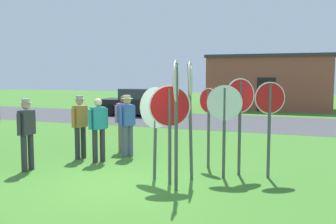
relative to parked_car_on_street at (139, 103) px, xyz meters
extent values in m
plane|color=#3D7528|center=(5.55, -12.66, -0.69)|extent=(80.00, 80.00, 0.00)
cube|color=#424247|center=(5.55, -1.10, -0.68)|extent=(60.00, 6.40, 0.01)
cube|color=brown|center=(6.34, 6.89, 1.00)|extent=(7.75, 3.79, 3.37)
cube|color=#383333|center=(6.34, 6.89, 2.78)|extent=(7.95, 3.99, 0.20)
cube|color=black|center=(6.34, 4.97, 0.36)|extent=(1.10, 0.08, 2.10)
cube|color=black|center=(-0.06, 0.00, -0.16)|extent=(4.31, 1.82, 0.76)
cube|color=#2D333D|center=(0.19, 0.00, 0.52)|extent=(2.24, 1.54, 0.60)
cylinder|color=black|center=(-1.40, -0.89, -0.37)|extent=(0.64, 0.22, 0.64)
cylinder|color=black|center=(-1.39, 0.91, -0.37)|extent=(0.64, 0.22, 0.64)
cylinder|color=black|center=(1.27, -0.91, -0.37)|extent=(0.64, 0.22, 0.64)
cylinder|color=black|center=(1.28, 0.89, -0.37)|extent=(0.64, 0.22, 0.64)
cylinder|color=#474C4C|center=(7.43, -11.32, 0.32)|extent=(0.09, 0.14, 2.01)
cylinder|color=white|center=(7.43, -11.32, 1.00)|extent=(0.78, 0.17, 0.78)
cylinder|color=red|center=(7.43, -11.31, 1.00)|extent=(0.72, 0.16, 0.73)
cylinder|color=#474C4C|center=(6.84, -10.47, 0.28)|extent=(0.09, 0.09, 1.93)
cylinder|color=white|center=(6.84, -10.47, 0.98)|extent=(0.56, 0.30, 0.63)
cylinder|color=red|center=(6.84, -10.48, 0.98)|extent=(0.52, 0.28, 0.58)
cylinder|color=#474C4C|center=(8.36, -10.97, 0.36)|extent=(0.10, 0.10, 2.09)
cylinder|color=white|center=(8.36, -10.97, 1.11)|extent=(0.62, 0.38, 0.71)
cylinder|color=red|center=(8.37, -10.98, 1.11)|extent=(0.57, 0.35, 0.66)
cylinder|color=#474C4C|center=(6.48, -12.25, 0.32)|extent=(0.09, 0.09, 2.03)
cylinder|color=white|center=(6.48, -12.25, 0.97)|extent=(0.79, 0.42, 0.88)
cylinder|color=red|center=(6.49, -12.26, 0.97)|extent=(0.73, 0.39, 0.82)
cylinder|color=#474C4C|center=(6.76, -11.72, 0.58)|extent=(0.15, 0.10, 2.54)
cylinder|color=white|center=(6.76, -11.72, 1.54)|extent=(0.18, 0.74, 0.75)
cylinder|color=red|center=(6.75, -11.73, 1.54)|extent=(0.17, 0.69, 0.70)
cylinder|color=#474C4C|center=(6.76, -12.61, 0.58)|extent=(0.08, 0.08, 2.53)
cylinder|color=white|center=(6.76, -12.61, 1.50)|extent=(0.19, 0.81, 0.82)
cylinder|color=red|center=(6.75, -12.62, 1.50)|extent=(0.18, 0.75, 0.76)
cylinder|color=#474C4C|center=(7.70, -10.97, 0.39)|extent=(0.10, 0.10, 2.16)
cylinder|color=white|center=(7.70, -10.97, 1.14)|extent=(0.54, 0.59, 0.79)
cylinder|color=red|center=(7.71, -10.97, 1.14)|extent=(0.51, 0.55, 0.73)
cylinder|color=#474C4C|center=(6.02, -11.93, 0.29)|extent=(0.11, 0.15, 1.96)
cylinder|color=white|center=(6.02, -11.93, 0.90)|extent=(0.88, 0.32, 0.91)
cylinder|color=red|center=(6.02, -11.92, 0.90)|extent=(0.81, 0.30, 0.84)
cylinder|color=#2D2D33|center=(2.88, -12.28, -0.25)|extent=(0.14, 0.14, 0.88)
cylinder|color=#2D2D33|center=(2.87, -12.50, -0.25)|extent=(0.14, 0.14, 0.88)
cube|color=#333338|center=(2.88, -12.39, 0.48)|extent=(0.24, 0.37, 0.58)
cylinder|color=#333338|center=(2.89, -12.15, 0.46)|extent=(0.09, 0.09, 0.52)
cylinder|color=#333338|center=(2.86, -12.63, 0.46)|extent=(0.09, 0.09, 0.52)
sphere|color=tan|center=(2.88, -12.39, 0.90)|extent=(0.21, 0.21, 0.21)
cylinder|color=gray|center=(2.88, -12.39, 0.95)|extent=(0.32, 0.31, 0.02)
cylinder|color=gray|center=(2.88, -12.39, 1.00)|extent=(0.19, 0.19, 0.09)
cylinder|color=#2D2D33|center=(4.04, -10.87, -0.25)|extent=(0.14, 0.14, 0.88)
cylinder|color=#2D2D33|center=(3.93, -11.06, -0.25)|extent=(0.14, 0.14, 0.88)
cube|color=teal|center=(3.99, -10.97, 0.48)|extent=(0.37, 0.42, 0.58)
cylinder|color=teal|center=(4.11, -10.76, 0.46)|extent=(0.09, 0.09, 0.52)
cylinder|color=teal|center=(3.87, -11.17, 0.46)|extent=(0.09, 0.09, 0.52)
sphere|color=beige|center=(3.99, -10.97, 0.90)|extent=(0.21, 0.21, 0.21)
cylinder|color=#4C5670|center=(4.43, -9.98, -0.25)|extent=(0.14, 0.14, 0.88)
cylinder|color=#4C5670|center=(4.34, -10.18, -0.25)|extent=(0.14, 0.14, 0.88)
cube|color=#3860B7|center=(4.39, -10.08, 0.48)|extent=(0.35, 0.42, 0.58)
cylinder|color=#3860B7|center=(4.48, -9.86, 0.46)|extent=(0.09, 0.09, 0.52)
cylinder|color=#3860B7|center=(4.29, -10.30, 0.46)|extent=(0.09, 0.09, 0.52)
sphere|color=tan|center=(4.39, -10.08, 0.90)|extent=(0.21, 0.21, 0.21)
cylinder|color=beige|center=(4.39, -10.08, 0.95)|extent=(0.31, 0.32, 0.02)
cylinder|color=beige|center=(4.39, -10.08, 1.00)|extent=(0.19, 0.19, 0.09)
cylinder|color=#7A6B56|center=(4.04, -9.41, -0.25)|extent=(0.14, 0.14, 0.88)
cylinder|color=#7A6B56|center=(3.91, -9.59, -0.25)|extent=(0.14, 0.14, 0.88)
cube|color=#9E7AB2|center=(3.97, -9.50, 0.48)|extent=(0.39, 0.42, 0.58)
cylinder|color=#9E7AB2|center=(4.11, -9.30, 0.46)|extent=(0.09, 0.09, 0.52)
cylinder|color=#9E7AB2|center=(3.83, -9.69, 0.46)|extent=(0.09, 0.09, 0.52)
sphere|color=brown|center=(3.97, -9.50, 0.90)|extent=(0.21, 0.21, 0.21)
cube|color=#232328|center=(3.83, -9.40, 0.50)|extent=(0.26, 0.29, 0.40)
cylinder|color=#2D2D33|center=(3.33, -10.68, -0.25)|extent=(0.14, 0.14, 0.88)
cylinder|color=#2D2D33|center=(3.28, -10.90, -0.25)|extent=(0.14, 0.14, 0.88)
cube|color=#B27533|center=(3.30, -10.79, 0.48)|extent=(0.29, 0.40, 0.58)
cylinder|color=#B27533|center=(3.36, -10.55, 0.46)|extent=(0.09, 0.09, 0.52)
cylinder|color=#B27533|center=(3.25, -11.02, 0.46)|extent=(0.09, 0.09, 0.52)
sphere|color=tan|center=(3.30, -10.79, 0.90)|extent=(0.21, 0.21, 0.21)
cylinder|color=gray|center=(3.30, -10.79, 0.95)|extent=(0.32, 0.31, 0.02)
cylinder|color=gray|center=(3.30, -10.79, 1.00)|extent=(0.19, 0.19, 0.09)
camera|label=1|loc=(9.35, -19.82, 1.63)|focal=41.84mm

